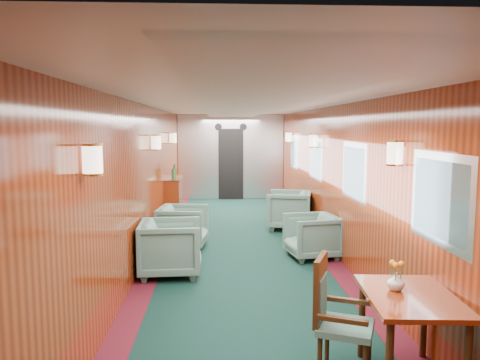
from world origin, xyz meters
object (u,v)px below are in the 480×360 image
(dining_table, at_px, (410,309))
(armchair_left_near, at_px, (171,248))
(armchair_right_near, at_px, (312,236))
(armchair_left_far, at_px, (183,227))
(armchair_right_far, at_px, (289,210))
(side_chair, at_px, (334,312))
(credenza, at_px, (174,199))

(dining_table, xyz_separation_m, armchair_left_near, (-2.18, 2.88, -0.23))
(armchair_right_near, bearing_deg, armchair_left_far, -118.46)
(dining_table, relative_size, armchair_right_far, 1.21)
(side_chair, relative_size, credenza, 0.82)
(side_chair, height_order, armchair_left_near, side_chair)
(armchair_right_far, bearing_deg, credenza, -98.55)
(dining_table, relative_size, side_chair, 1.03)
(dining_table, xyz_separation_m, armchair_right_far, (-0.08, 5.73, -0.23))
(side_chair, bearing_deg, armchair_right_far, 107.86)
(armchair_left_near, relative_size, armchair_right_near, 1.12)
(dining_table, xyz_separation_m, credenza, (-2.48, 6.65, -0.13))
(armchair_right_near, bearing_deg, armchair_right_far, 171.18)
(armchair_left_far, bearing_deg, armchair_right_near, -101.26)
(dining_table, relative_size, armchair_left_far, 1.30)
(credenza, bearing_deg, armchair_left_near, -85.52)
(dining_table, distance_m, armchair_right_far, 5.74)
(armchair_left_near, xyz_separation_m, armchair_right_near, (2.14, 0.75, -0.04))
(credenza, height_order, armchair_left_far, credenza)
(dining_table, distance_m, armchair_left_far, 4.83)
(dining_table, relative_size, credenza, 0.84)
(side_chair, bearing_deg, armchair_left_near, 143.25)
(dining_table, bearing_deg, armchair_right_near, 95.25)
(credenza, bearing_deg, armchair_left_far, -81.09)
(dining_table, xyz_separation_m, side_chair, (-0.57, 0.14, -0.07))
(armchair_left_near, height_order, armchair_right_near, armchair_left_near)
(armchair_left_near, bearing_deg, armchair_right_far, -39.04)
(credenza, distance_m, armchair_left_near, 3.78)
(dining_table, distance_m, armchair_left_near, 3.62)
(credenza, relative_size, armchair_right_near, 1.63)
(armchair_left_near, bearing_deg, side_chair, -152.28)
(credenza, distance_m, armchair_right_near, 3.88)
(armchair_left_far, xyz_separation_m, armchair_right_far, (2.03, 1.40, 0.02))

